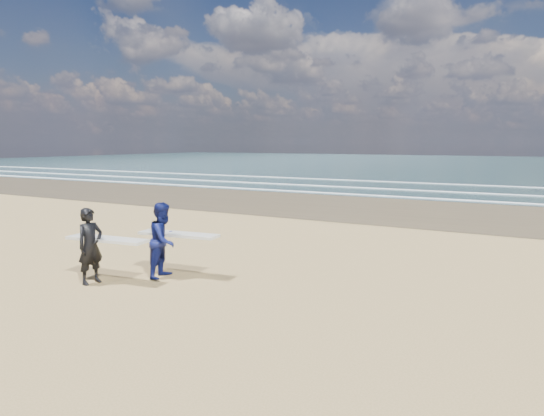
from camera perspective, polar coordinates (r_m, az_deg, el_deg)
The scene contains 2 objects.
surfer_near at distance 12.75m, azimuth -20.38°, elevation -4.12°, with size 2.25×1.11×1.89m.
surfer_far at distance 12.81m, azimuth -12.52°, elevation -3.65°, with size 2.25×1.27×1.95m.
Camera 1 is at (9.18, -7.58, 3.49)m, focal length 32.00 mm.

